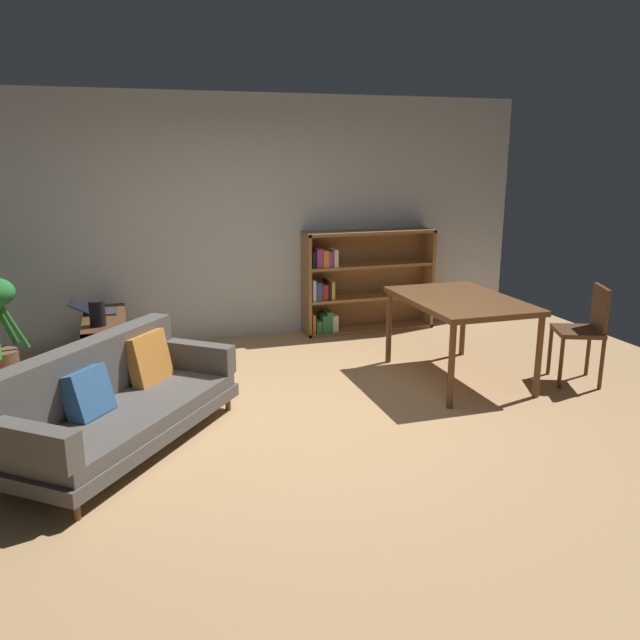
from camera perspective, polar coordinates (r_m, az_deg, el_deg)
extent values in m
plane|color=tan|center=(5.17, -1.26, -9.15)|extent=(8.16, 8.16, 0.00)
cube|color=silver|center=(7.40, -7.27, 8.81)|extent=(6.80, 0.10, 2.70)
cylinder|color=brown|center=(5.46, -8.09, -7.29)|extent=(0.04, 0.04, 0.12)
cylinder|color=brown|center=(4.17, -20.62, -15.40)|extent=(0.04, 0.04, 0.12)
cylinder|color=brown|center=(5.80, -13.86, -6.24)|extent=(0.04, 0.04, 0.12)
cube|color=#56514C|center=(4.92, -16.72, -8.94)|extent=(1.83, 2.00, 0.10)
cube|color=#56514C|center=(4.88, -16.81, -7.86)|extent=(1.76, 1.92, 0.10)
cube|color=#56514C|center=(4.97, -19.79, -4.35)|extent=(1.31, 1.56, 0.44)
cube|color=#56514C|center=(5.51, -11.20, -3.10)|extent=(0.67, 0.58, 0.23)
cube|color=#56514C|center=(4.22, -24.58, -9.80)|extent=(0.67, 0.58, 0.23)
cube|color=#336093|center=(4.76, -19.77, -6.10)|extent=(0.38, 0.40, 0.36)
cube|color=orange|center=(5.29, -14.82, -3.31)|extent=(0.39, 0.43, 0.41)
cube|color=#56351E|center=(7.17, -18.24, -0.79)|extent=(0.40, 0.04, 0.54)
cube|color=#56351E|center=(6.09, -18.27, -3.46)|extent=(0.40, 0.04, 0.54)
cube|color=#56351E|center=(6.63, -18.25, -2.11)|extent=(0.40, 1.12, 0.04)
cube|color=#56351E|center=(6.57, -18.43, 0.06)|extent=(0.40, 1.16, 0.04)
cube|color=#56351E|center=(6.70, -18.09, -4.06)|extent=(0.40, 1.12, 0.04)
cube|color=#333338|center=(6.76, -18.40, 0.71)|extent=(0.26, 0.32, 0.02)
cube|color=black|center=(6.77, -20.29, 1.09)|extent=(0.23, 0.30, 0.11)
cylinder|color=black|center=(6.23, -18.99, 0.57)|extent=(0.14, 0.14, 0.23)
cylinder|color=slate|center=(6.22, -19.02, 0.99)|extent=(0.08, 0.08, 0.01)
cylinder|color=brown|center=(6.90, -26.23, -3.44)|extent=(0.33, 0.33, 0.25)
cylinder|color=#287A33|center=(6.79, -25.56, -0.01)|extent=(0.29, 0.08, 0.60)
cylinder|color=#287A33|center=(6.92, -25.92, -0.27)|extent=(0.17, 0.30, 0.51)
cylinder|color=brown|center=(6.56, 6.08, -0.66)|extent=(0.06, 0.06, 0.73)
cylinder|color=brown|center=(5.45, 11.48, -4.03)|extent=(0.06, 0.06, 0.73)
cylinder|color=brown|center=(6.93, 12.48, -0.09)|extent=(0.06, 0.06, 0.73)
cylinder|color=brown|center=(5.90, 18.67, -3.11)|extent=(0.06, 0.06, 0.73)
cube|color=brown|center=(6.09, 12.23, 1.69)|extent=(0.94, 1.39, 0.05)
cylinder|color=#56351E|center=(6.23, 20.42, -3.61)|extent=(0.04, 0.04, 0.46)
cylinder|color=#56351E|center=(6.58, 19.55, -2.58)|extent=(0.04, 0.04, 0.46)
cylinder|color=#56351E|center=(6.34, 23.52, -3.61)|extent=(0.04, 0.04, 0.46)
cylinder|color=#56351E|center=(6.68, 22.50, -2.60)|extent=(0.04, 0.04, 0.46)
cube|color=#56351E|center=(6.39, 21.71, -0.93)|extent=(0.52, 0.54, 0.04)
cube|color=#56351E|center=(6.39, 23.41, 0.96)|extent=(0.18, 0.36, 0.40)
cube|color=olive|center=(7.46, -1.20, 3.11)|extent=(0.04, 0.33, 1.19)
cube|color=olive|center=(8.02, 9.42, 3.72)|extent=(0.04, 0.33, 1.19)
cube|color=olive|center=(7.62, 4.38, 7.71)|extent=(1.57, 0.33, 0.04)
cube|color=olive|center=(7.84, 4.22, -0.70)|extent=(1.57, 0.33, 0.04)
cube|color=olive|center=(7.84, 3.91, 3.64)|extent=(1.54, 0.04, 1.19)
cube|color=olive|center=(7.75, 4.28, 2.06)|extent=(1.54, 0.32, 0.04)
cube|color=olive|center=(7.67, 4.33, 4.84)|extent=(1.54, 0.32, 0.04)
cube|color=orange|center=(7.55, -0.72, -0.25)|extent=(0.04, 0.21, 0.22)
cube|color=#337F47|center=(7.58, -0.28, -0.49)|extent=(0.07, 0.24, 0.14)
cube|color=#337F47|center=(7.60, 0.18, -0.22)|extent=(0.05, 0.26, 0.20)
cube|color=#337F47|center=(7.61, 0.65, -0.06)|extent=(0.06, 0.23, 0.24)
cube|color=silver|center=(7.63, 1.15, -0.21)|extent=(0.07, 0.21, 0.19)
cube|color=silver|center=(7.47, -0.74, 2.70)|extent=(0.04, 0.25, 0.24)
cube|color=#2D5199|center=(7.49, -0.32, 2.63)|extent=(0.07, 0.25, 0.21)
cube|color=red|center=(7.50, 0.25, 2.54)|extent=(0.07, 0.21, 0.18)
cube|color=black|center=(7.52, 0.61, 2.70)|extent=(0.03, 0.24, 0.22)
cube|color=gold|center=(7.53, 0.95, 2.69)|extent=(0.04, 0.20, 0.21)
cube|color=black|center=(7.39, -0.70, 5.36)|extent=(0.04, 0.20, 0.18)
cube|color=#993884|center=(7.42, -0.25, 5.52)|extent=(0.07, 0.23, 0.21)
cube|color=orange|center=(7.44, 0.28, 5.47)|extent=(0.07, 0.25, 0.19)
cube|color=#993884|center=(7.46, 0.74, 5.43)|extent=(0.05, 0.23, 0.18)
cube|color=silver|center=(7.48, 1.17, 5.53)|extent=(0.05, 0.24, 0.20)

